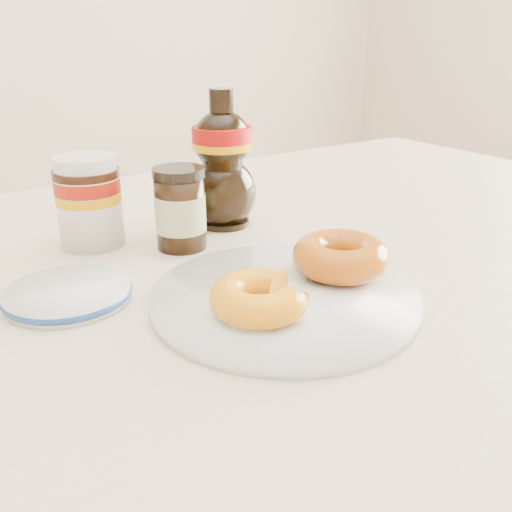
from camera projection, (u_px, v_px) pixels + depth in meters
dining_table at (272, 306)px, 0.75m from camera, size 1.40×0.90×0.75m
plate at (284, 298)px, 0.57m from camera, size 0.27×0.27×0.01m
donut_bitten at (259, 297)px, 0.52m from camera, size 0.12×0.12×0.03m
donut_whole at (341, 256)px, 0.60m from camera, size 0.12×0.12×0.04m
nutella_jar at (89, 198)px, 0.70m from camera, size 0.08×0.08×0.11m
syrup_bottle at (222, 159)px, 0.76m from camera, size 0.11×0.10×0.18m
dark_jar at (180, 209)px, 0.70m from camera, size 0.06×0.06×0.10m
blue_rim_saucer at (68, 293)px, 0.57m from camera, size 0.13×0.13×0.01m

